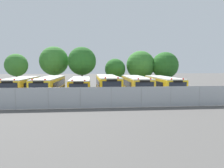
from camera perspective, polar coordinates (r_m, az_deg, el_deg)
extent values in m
plane|color=#514F4C|center=(28.50, -4.69, -3.25)|extent=(160.00, 160.00, 0.00)
cube|color=yellow|center=(29.80, -22.40, -0.63)|extent=(2.62, 9.24, 2.00)
cube|color=white|center=(29.73, -22.46, 1.41)|extent=(2.57, 9.05, 0.12)
cube|color=black|center=(25.50, -25.45, -3.45)|extent=(2.57, 0.19, 0.36)
cube|color=black|center=(25.41, -25.50, -0.80)|extent=(2.06, 0.08, 0.96)
cube|color=black|center=(29.71, -19.90, 0.05)|extent=(0.12, 7.18, 0.72)
cube|color=black|center=(30.46, -24.54, 0.02)|extent=(0.12, 7.18, 0.72)
cube|color=black|center=(29.84, -22.37, -1.39)|extent=(2.64, 9.33, 0.10)
sphere|color=red|center=(25.28, -23.97, 1.05)|extent=(0.18, 0.18, 0.18)
sphere|color=red|center=(25.76, -26.88, 1.01)|extent=(0.18, 0.18, 0.18)
cube|color=black|center=(25.36, -25.56, 0.42)|extent=(1.13, 0.09, 0.24)
cylinder|color=black|center=(26.53, -22.08, -3.10)|extent=(0.29, 1.00, 1.00)
cylinder|color=black|center=(27.26, -26.58, -3.05)|extent=(0.29, 1.00, 1.00)
cylinder|color=black|center=(32.28, -18.98, -1.65)|extent=(0.29, 1.00, 1.00)
cylinder|color=black|center=(32.88, -22.77, -1.65)|extent=(0.29, 1.00, 1.00)
cube|color=yellow|center=(28.82, -15.85, -0.58)|extent=(2.68, 10.79, 2.04)
cube|color=white|center=(28.74, -15.90, 1.57)|extent=(2.63, 10.57, 0.12)
cube|color=black|center=(23.66, -18.48, -3.84)|extent=(2.41, 0.23, 0.36)
cube|color=black|center=(23.56, -18.52, -0.91)|extent=(1.94, 0.12, 0.98)
cube|color=black|center=(28.86, -13.41, 0.13)|extent=(0.29, 8.36, 0.74)
cube|color=black|center=(29.35, -18.04, 0.10)|extent=(0.29, 8.36, 0.74)
cube|color=black|center=(28.86, -15.83, -1.39)|extent=(2.71, 10.90, 0.10)
sphere|color=red|center=(23.51, -16.94, 1.11)|extent=(0.18, 0.18, 0.18)
sphere|color=red|center=(23.83, -19.99, 1.07)|extent=(0.18, 0.18, 0.18)
cube|color=black|center=(23.51, -18.57, 0.43)|extent=(1.06, 0.11, 0.24)
cylinder|color=black|center=(24.85, -15.30, -3.43)|extent=(0.31, 1.01, 1.00)
cylinder|color=black|center=(25.34, -19.94, -3.39)|extent=(0.31, 1.01, 1.00)
cylinder|color=black|center=(32.21, -12.71, -1.52)|extent=(0.31, 1.01, 1.00)
cylinder|color=black|center=(32.59, -16.34, -1.53)|extent=(0.31, 1.01, 1.00)
cube|color=#EAA80C|center=(28.38, -8.20, -0.64)|extent=(2.43, 10.24, 1.93)
cube|color=white|center=(28.30, -8.23, 1.42)|extent=(2.38, 10.04, 0.12)
cube|color=black|center=(23.33, -8.65, -3.77)|extent=(2.43, 0.17, 0.36)
cube|color=black|center=(23.24, -8.68, -0.99)|extent=(1.95, 0.07, 0.93)
cube|color=black|center=(28.63, -5.77, 0.05)|extent=(0.08, 7.98, 0.69)
cube|color=black|center=(28.72, -10.60, 0.00)|extent=(0.08, 7.98, 0.69)
cube|color=black|center=(28.41, -8.19, -1.42)|extent=(2.45, 10.34, 0.10)
sphere|color=red|center=(23.32, -7.07, 0.96)|extent=(0.18, 0.18, 0.18)
sphere|color=red|center=(23.38, -10.28, 0.93)|extent=(0.18, 0.18, 0.18)
cube|color=black|center=(23.18, -8.69, 0.28)|extent=(1.07, 0.09, 0.24)
cylinder|color=black|center=(24.76, -6.06, -3.31)|extent=(0.28, 1.00, 1.00)
cylinder|color=black|center=(24.85, -10.92, -3.34)|extent=(0.28, 1.00, 1.00)
cylinder|color=black|center=(31.74, -6.07, -1.52)|extent=(0.28, 1.00, 1.00)
cylinder|color=black|center=(31.81, -9.86, -1.55)|extent=(0.28, 1.00, 1.00)
cube|color=yellow|center=(28.31, -1.23, -0.34)|extent=(2.54, 10.69, 2.19)
cube|color=white|center=(28.23, -1.23, 1.99)|extent=(2.49, 10.48, 0.12)
cube|color=black|center=(23.08, -0.01, -3.80)|extent=(2.48, 0.19, 0.36)
cube|color=black|center=(22.97, -0.03, -0.56)|extent=(1.99, 0.08, 1.05)
cube|color=black|center=(28.72, 1.18, 0.43)|extent=(0.12, 8.32, 0.79)
cube|color=black|center=(28.50, -3.76, 0.39)|extent=(0.12, 8.32, 0.79)
cube|color=black|center=(28.36, -1.22, -1.22)|extent=(2.57, 10.80, 0.10)
sphere|color=red|center=(23.16, 1.57, 1.62)|extent=(0.18, 0.18, 0.18)
sphere|color=red|center=(23.01, -1.73, 1.60)|extent=(0.18, 0.18, 0.18)
cube|color=black|center=(22.91, -0.02, 0.94)|extent=(1.10, 0.09, 0.24)
cylinder|color=black|center=(24.67, 2.10, -3.32)|extent=(0.29, 1.00, 1.00)
cylinder|color=black|center=(24.44, -2.91, -3.40)|extent=(0.29, 1.00, 1.00)
cylinder|color=black|center=(32.02, 0.13, -1.44)|extent=(0.29, 1.00, 1.00)
cylinder|color=black|center=(31.84, -3.72, -1.49)|extent=(0.29, 1.00, 1.00)
cube|color=yellow|center=(28.85, 6.17, -0.40)|extent=(2.72, 10.59, 2.06)
cube|color=white|center=(28.77, 6.19, 1.76)|extent=(2.66, 10.38, 0.12)
cube|color=black|center=(23.76, 8.48, -3.61)|extent=(2.49, 0.23, 0.36)
cube|color=black|center=(23.66, 8.49, -0.66)|extent=(2.00, 0.11, 0.99)
cube|color=black|center=(29.36, 8.44, 0.31)|extent=(0.26, 8.21, 0.74)
cube|color=black|center=(28.92, 3.66, 0.28)|extent=(0.26, 8.21, 0.74)
cube|color=black|center=(28.89, 6.16, -1.22)|extent=(2.74, 10.69, 0.10)
sphere|color=red|center=(23.92, 9.99, 1.34)|extent=(0.18, 0.18, 0.18)
sphere|color=red|center=(23.62, 6.84, 1.34)|extent=(0.18, 0.18, 0.18)
cube|color=black|center=(23.60, 8.51, 0.69)|extent=(1.10, 0.11, 0.24)
cylinder|color=black|center=(25.43, 10.12, -3.15)|extent=(0.31, 1.01, 1.00)
cylinder|color=black|center=(24.98, 5.32, -3.23)|extent=(0.31, 1.01, 1.00)
cylinder|color=black|center=(32.52, 6.92, -1.38)|extent=(0.31, 1.01, 1.00)
cylinder|color=black|center=(32.17, 3.15, -1.42)|extent=(0.31, 1.01, 1.00)
cube|color=yellow|center=(29.82, 13.02, -0.37)|extent=(2.60, 10.56, 2.02)
cube|color=white|center=(29.74, 13.06, 1.68)|extent=(2.55, 10.35, 0.12)
cube|color=black|center=(24.92, 16.67, -3.37)|extent=(2.41, 0.21, 0.36)
cube|color=black|center=(24.83, 16.70, -0.63)|extent=(1.94, 0.10, 0.97)
cube|color=black|center=(30.46, 15.02, 0.30)|extent=(0.23, 8.20, 0.73)
cube|color=black|center=(29.74, 10.65, 0.28)|extent=(0.23, 8.20, 0.73)
cube|color=black|center=(29.86, 13.01, -1.14)|extent=(2.63, 10.67, 0.10)
sphere|color=red|center=(25.17, 17.98, 1.25)|extent=(0.18, 0.18, 0.18)
sphere|color=red|center=(24.70, 15.19, 1.25)|extent=(0.18, 0.18, 0.18)
cube|color=black|center=(24.78, 16.73, 0.63)|extent=(1.06, 0.10, 0.24)
cylinder|color=black|center=(26.66, 17.62, -2.93)|extent=(0.30, 1.01, 1.00)
cylinder|color=black|center=(25.95, 13.35, -3.04)|extent=(0.30, 1.01, 1.00)
cylinder|color=black|center=(33.49, 12.92, -1.29)|extent=(0.30, 1.01, 1.00)
cylinder|color=black|center=(32.93, 9.46, -1.33)|extent=(0.30, 1.01, 1.00)
cylinder|color=#4C3823|center=(38.72, -23.42, 0.50)|extent=(0.29, 0.29, 2.69)
sphere|color=#387A2D|center=(38.63, -23.55, 4.51)|extent=(3.64, 3.64, 3.64)
sphere|color=#387A2D|center=(38.53, -22.50, 4.45)|extent=(2.21, 2.21, 2.21)
cylinder|color=#4C3823|center=(39.51, -14.70, 0.98)|extent=(0.33, 0.33, 2.91)
sphere|color=#387A2D|center=(39.44, -14.80, 5.80)|extent=(4.97, 4.97, 4.97)
sphere|color=#387A2D|center=(39.20, -15.97, 6.25)|extent=(3.19, 3.19, 3.19)
cylinder|color=#4C3823|center=(37.27, -7.74, 0.91)|extent=(0.28, 0.28, 2.96)
sphere|color=#286623|center=(37.19, -7.80, 5.91)|extent=(4.72, 4.72, 4.72)
sphere|color=#286623|center=(37.35, -7.53, 6.39)|extent=(2.67, 2.67, 2.67)
cylinder|color=#4C3823|center=(37.58, 0.81, 0.33)|extent=(0.43, 0.43, 2.10)
sphere|color=#286623|center=(37.47, 0.82, 3.93)|extent=(3.50, 3.50, 3.50)
sphere|color=#286623|center=(37.36, 0.67, 3.63)|extent=(2.60, 2.60, 2.60)
cylinder|color=#4C3823|center=(39.29, 7.36, 0.54)|extent=(0.29, 0.29, 2.18)
sphere|color=#387A2D|center=(39.18, 7.41, 4.87)|extent=(5.01, 5.01, 5.01)
sphere|color=#387A2D|center=(38.88, 6.82, 5.30)|extent=(3.28, 3.28, 3.28)
cylinder|color=#4C3823|center=(39.37, 13.51, 0.54)|extent=(0.36, 0.36, 2.29)
sphere|color=#286623|center=(39.27, 13.59, 4.72)|extent=(4.61, 4.61, 4.61)
sphere|color=#286623|center=(38.95, 13.84, 5.04)|extent=(2.60, 2.60, 2.60)
cylinder|color=#9EA0A3|center=(21.69, -23.74, -3.52)|extent=(0.07, 0.07, 1.99)
cylinder|color=#9EA0A3|center=(20.98, -16.16, -3.58)|extent=(0.07, 0.07, 1.99)
cylinder|color=#9EA0A3|center=(20.65, -8.21, -3.56)|extent=(0.07, 0.07, 1.99)
cylinder|color=#9EA0A3|center=(20.73, -0.16, -3.48)|extent=(0.07, 0.07, 1.99)
cylinder|color=#9EA0A3|center=(21.21, 7.67, -3.34)|extent=(0.07, 0.07, 1.99)
cylinder|color=#9EA0A3|center=(22.06, 15.03, -3.15)|extent=(0.07, 0.07, 1.99)
cylinder|color=#9EA0A3|center=(23.25, 21.73, -2.92)|extent=(0.07, 0.07, 1.99)
cube|color=#ADB2B7|center=(20.64, -4.18, -3.53)|extent=(26.10, 0.02, 1.95)
cylinder|color=#9EA0A3|center=(20.52, -4.19, -0.86)|extent=(26.10, 0.04, 0.04)
cone|color=#EA5914|center=(22.11, 4.36, -4.67)|extent=(0.53, 0.53, 0.70)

